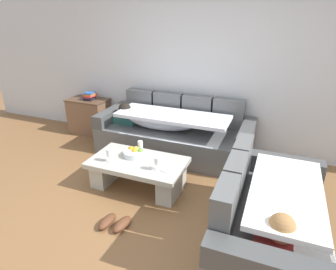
{
  "coord_description": "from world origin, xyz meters",
  "views": [
    {
      "loc": [
        1.21,
        -2.26,
        2.1
      ],
      "look_at": [
        -0.13,
        1.07,
        0.55
      ],
      "focal_mm": 30.78,
      "sensor_mm": 36.0,
      "label": 1
    }
  ],
  "objects": [
    {
      "name": "coffee_table",
      "position": [
        -0.33,
        0.55,
        0.24
      ],
      "size": [
        1.2,
        0.68,
        0.38
      ],
      "color": "#B3B5AA",
      "rests_on": "ground_plane"
    },
    {
      "name": "side_cabinet",
      "position": [
        -2.01,
        1.85,
        0.32
      ],
      "size": [
        0.72,
        0.44,
        0.64
      ],
      "color": "brown",
      "rests_on": "ground_plane"
    },
    {
      "name": "wine_glass_near_right",
      "position": [
        -0.01,
        0.43,
        0.5
      ],
      "size": [
        0.07,
        0.07,
        0.17
      ],
      "color": "silver",
      "rests_on": "coffee_table"
    },
    {
      "name": "open_magazine",
      "position": [
        0.03,
        0.53,
        0.39
      ],
      "size": [
        0.33,
        0.28,
        0.01
      ],
      "primitive_type": "cube",
      "rotation": [
        0.0,
        0.0,
        -0.3
      ],
      "color": "white",
      "rests_on": "coffee_table"
    },
    {
      "name": "couch_near_window",
      "position": [
        1.29,
        0.07,
        0.33
      ],
      "size": [
        0.92,
        1.7,
        0.88
      ],
      "rotation": [
        0.0,
        0.0,
        1.57
      ],
      "color": "#585A5B",
      "rests_on": "ground_plane"
    },
    {
      "name": "ground_plane",
      "position": [
        0.0,
        0.0,
        0.0
      ],
      "size": [
        14.0,
        14.0,
        0.0
      ],
      "primitive_type": "plane",
      "color": "brown"
    },
    {
      "name": "fruit_bowl",
      "position": [
        -0.43,
        0.66,
        0.42
      ],
      "size": [
        0.28,
        0.28,
        0.1
      ],
      "color": "silver",
      "rests_on": "coffee_table"
    },
    {
      "name": "back_wall",
      "position": [
        0.0,
        2.15,
        1.35
      ],
      "size": [
        9.0,
        0.1,
        2.7
      ],
      "primitive_type": "cube",
      "color": "silver",
      "rests_on": "ground_plane"
    },
    {
      "name": "book_stack_on_cabinet",
      "position": [
        -1.95,
        1.85,
        0.71
      ],
      "size": [
        0.18,
        0.22,
        0.14
      ],
      "color": "black",
      "rests_on": "side_cabinet"
    },
    {
      "name": "wine_glass_near_left",
      "position": [
        -0.65,
        0.4,
        0.5
      ],
      "size": [
        0.07,
        0.07,
        0.17
      ],
      "color": "silver",
      "rests_on": "coffee_table"
    },
    {
      "name": "couch_along_wall",
      "position": [
        -0.28,
        1.62,
        0.33
      ],
      "size": [
        2.37,
        0.92,
        0.88
      ],
      "color": "#585A5B",
      "rests_on": "ground_plane"
    },
    {
      "name": "pair_of_shoes",
      "position": [
        -0.22,
        -0.23,
        0.04
      ],
      "size": [
        0.31,
        0.3,
        0.09
      ],
      "color": "#59331E",
      "rests_on": "ground_plane"
    },
    {
      "name": "wine_glass_far_back",
      "position": [
        -0.4,
        0.76,
        0.5
      ],
      "size": [
        0.07,
        0.07,
        0.17
      ],
      "color": "silver",
      "rests_on": "coffee_table"
    }
  ]
}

